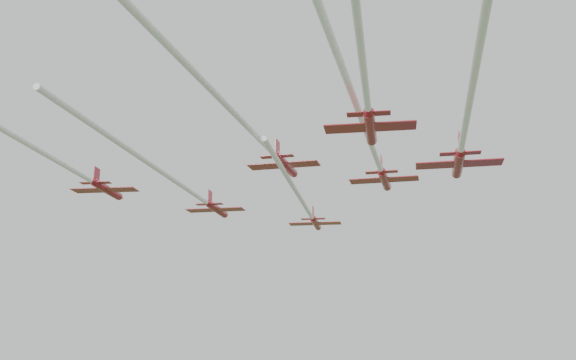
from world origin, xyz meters
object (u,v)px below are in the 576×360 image
at_px(jet_row4_right, 364,71).
at_px(jet_row2_right, 373,149).
at_px(jet_lead, 307,208).
at_px(jet_row3_right, 464,131).
at_px(jet_row3_left, 70,168).
at_px(jet_row3_mid, 245,124).
at_px(jet_row2_left, 188,190).

bearing_deg(jet_row4_right, jet_row2_right, 90.41).
distance_m(jet_lead, jet_row3_right, 37.30).
bearing_deg(jet_lead, jet_row3_left, -132.05).
xyz_separation_m(jet_row3_mid, jet_row4_right, (14.96, -8.44, -0.84)).
relative_size(jet_row2_right, jet_row3_mid, 1.05).
bearing_deg(jet_lead, jet_row3_mid, -92.66).
distance_m(jet_row2_right, jet_row4_right, 29.25).
bearing_deg(jet_row3_left, jet_row3_right, -8.90).
height_order(jet_row3_left, jet_row3_mid, jet_row3_mid).
xyz_separation_m(jet_row2_right, jet_row4_right, (8.55, -27.84, -2.77)).
relative_size(jet_row2_left, jet_row2_right, 0.86).
distance_m(jet_lead, jet_row2_left, 19.74).
distance_m(jet_row3_left, jet_row4_right, 40.31).
relative_size(jet_lead, jet_row3_left, 1.10).
height_order(jet_lead, jet_row2_right, jet_row2_right).
relative_size(jet_row3_right, jet_row4_right, 1.03).
relative_size(jet_row3_mid, jet_row4_right, 1.13).
bearing_deg(jet_row3_left, jet_row4_right, -34.03).
bearing_deg(jet_row3_mid, jet_lead, 93.17).
bearing_deg(jet_row2_right, jet_lead, 123.18).
bearing_deg(jet_row3_right, jet_row4_right, -116.02).
xyz_separation_m(jet_row3_mid, jet_row3_right, (18.82, 9.64, -0.56)).
bearing_deg(jet_row4_right, jet_row2_left, 125.83).
relative_size(jet_row2_left, jet_row3_left, 1.15).
xyz_separation_m(jet_lead, jet_row2_right, (15.43, -15.07, 3.09)).
relative_size(jet_lead, jet_row4_right, 0.97).
bearing_deg(jet_row3_right, jet_row2_right, 127.86).
height_order(jet_row2_left, jet_row2_right, jet_row2_right).
bearing_deg(jet_row2_right, jet_row4_right, -85.44).
relative_size(jet_row2_left, jet_row3_right, 0.99).
height_order(jet_lead, jet_row3_mid, jet_row3_mid).
relative_size(jet_lead, jet_row2_left, 0.95).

